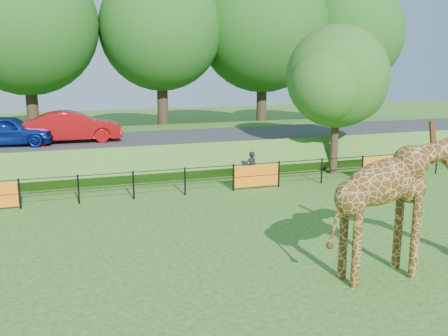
{
  "coord_description": "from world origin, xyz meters",
  "views": [
    {
      "loc": [
        -4.49,
        -10.4,
        5.11
      ],
      "look_at": [
        0.09,
        3.42,
        2.0
      ],
      "focal_mm": 40.0,
      "sensor_mm": 36.0,
      "label": 1
    }
  ],
  "objects_px": {
    "car_red": "(73,127)",
    "tree_east": "(339,80)",
    "car_blue": "(8,130)",
    "visitor": "(251,167)",
    "giraffe": "(413,207)"
  },
  "relations": [
    {
      "from": "visitor",
      "to": "tree_east",
      "type": "relative_size",
      "value": 0.2
    },
    {
      "from": "car_red",
      "to": "tree_east",
      "type": "bearing_deg",
      "value": -109.35
    },
    {
      "from": "giraffe",
      "to": "car_blue",
      "type": "bearing_deg",
      "value": 122.96
    },
    {
      "from": "car_blue",
      "to": "car_red",
      "type": "xyz_separation_m",
      "value": [
        2.82,
        0.15,
        0.03
      ]
    },
    {
      "from": "giraffe",
      "to": "visitor",
      "type": "bearing_deg",
      "value": 89.75
    },
    {
      "from": "giraffe",
      "to": "car_red",
      "type": "relative_size",
      "value": 1.07
    },
    {
      "from": "car_red",
      "to": "tree_east",
      "type": "relative_size",
      "value": 0.65
    },
    {
      "from": "visitor",
      "to": "tree_east",
      "type": "xyz_separation_m",
      "value": [
        4.43,
        0.62,
        3.59
      ]
    },
    {
      "from": "tree_east",
      "to": "giraffe",
      "type": "bearing_deg",
      "value": -111.37
    },
    {
      "from": "tree_east",
      "to": "car_red",
      "type": "bearing_deg",
      "value": 160.02
    },
    {
      "from": "car_red",
      "to": "tree_east",
      "type": "height_order",
      "value": "tree_east"
    },
    {
      "from": "giraffe",
      "to": "car_blue",
      "type": "height_order",
      "value": "giraffe"
    },
    {
      "from": "car_blue",
      "to": "visitor",
      "type": "xyz_separation_m",
      "value": [
        9.88,
        -4.65,
        -1.42
      ]
    },
    {
      "from": "car_red",
      "to": "car_blue",
      "type": "bearing_deg",
      "value": 93.76
    },
    {
      "from": "car_blue",
      "to": "tree_east",
      "type": "height_order",
      "value": "tree_east"
    }
  ]
}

